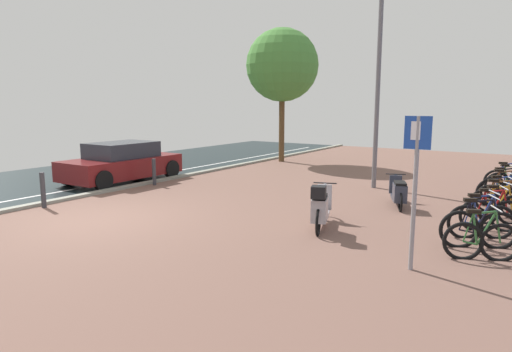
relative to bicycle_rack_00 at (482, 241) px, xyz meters
name	(u,v)px	position (x,y,z in m)	size (l,w,h in m)	color
ground	(138,230)	(-6.24, -1.86, -0.35)	(21.00, 40.00, 0.13)	black
bicycle_rack_00	(482,241)	(0.00, 0.00, 0.00)	(1.17, 0.60, 0.93)	black
bicycle_rack_01	(479,229)	(-0.13, 0.68, 0.02)	(1.28, 0.69, 0.99)	black
bicycle_rack_02	(481,221)	(-0.17, 1.36, 0.01)	(1.19, 0.69, 0.95)	black
bicycle_rack_03	(492,215)	(-0.05, 2.05, 0.01)	(1.22, 0.57, 0.95)	black
bicycle_rack_04	(498,209)	(0.00, 2.73, 0.00)	(1.10, 0.72, 0.93)	black
bicycle_rack_05	(500,203)	(-0.03, 3.41, 0.01)	(1.27, 0.58, 0.96)	black
bicycle_rack_06	(502,198)	(-0.04, 4.09, 0.01)	(1.18, 0.74, 0.96)	black
bicycle_rack_07	(505,192)	(-0.03, 4.77, 0.03)	(1.35, 0.61, 1.02)	black
bicycle_rack_08	(505,188)	(-0.09, 5.45, 0.02)	(1.19, 0.79, 0.99)	black
bicycle_rack_09	(511,185)	(0.00, 6.14, 0.02)	(1.30, 0.66, 1.01)	black
bicycle_rack_10	(508,181)	(-0.11, 6.82, 0.01)	(1.32, 0.59, 0.98)	black
scooter_near	(398,192)	(-2.28, 3.17, 0.05)	(0.88, 1.71, 0.76)	black
scooter_mid	(321,207)	(-3.06, 0.24, 0.13)	(0.87, 1.82, 1.03)	black
parked_car_near	(122,163)	(-11.17, 1.93, 0.30)	(1.91, 3.96, 1.31)	maroon
parking_sign	(415,176)	(-0.86, -1.11, 1.17)	(0.40, 0.07, 2.41)	gray
lamp_post	(378,80)	(-3.68, 5.44, 2.98)	(0.20, 0.52, 5.97)	slate
street_tree	(282,65)	(-9.32, 9.45, 3.92)	(3.19, 3.19, 5.86)	brown
bollard_near	(43,190)	(-9.72, -1.80, 0.12)	(0.12, 0.12, 0.90)	#38383D
bollard_far	(154,172)	(-9.72, 1.99, 0.10)	(0.12, 0.12, 0.85)	#38383D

